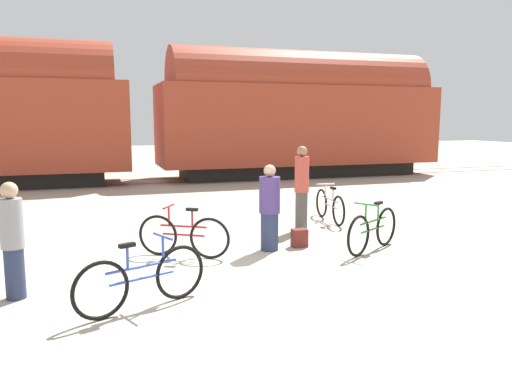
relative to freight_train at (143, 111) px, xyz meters
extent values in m
plane|color=#B2A893|center=(0.00, -12.56, -2.70)|extent=(80.00, 80.00, 0.00)
cube|color=black|center=(6.42, 0.00, -2.42)|extent=(9.81, 2.32, 0.55)
cube|color=#9E3823|center=(6.42, 0.00, -0.56)|extent=(11.68, 3.10, 3.17)
cylinder|color=#9E3823|center=(6.42, 0.00, 1.02)|extent=(10.75, 2.94, 2.94)
cube|color=#4C4238|center=(0.00, -0.72, -2.69)|extent=(36.51, 0.07, 0.01)
cube|color=#4C4238|center=(0.00, 0.72, -2.69)|extent=(36.51, 0.07, 0.01)
torus|color=black|center=(-0.86, -10.83, -2.34)|extent=(0.64, 0.42, 0.72)
torus|color=black|center=(-0.05, -11.34, -2.34)|extent=(0.64, 0.42, 0.72)
cylinder|color=#A31E23|center=(-0.45, -11.08, -2.15)|extent=(0.73, 0.47, 0.04)
cylinder|color=#A31E23|center=(-0.45, -11.08, -2.30)|extent=(0.67, 0.43, 0.04)
cylinder|color=#A31E23|center=(-0.31, -11.17, -2.00)|extent=(0.04, 0.04, 0.30)
cube|color=black|center=(-0.31, -11.17, -1.85)|extent=(0.21, 0.17, 0.05)
cylinder|color=#A31E23|center=(-0.68, -10.95, -1.98)|extent=(0.04, 0.04, 0.34)
cylinder|color=#A31E23|center=(-0.68, -10.95, -1.82)|extent=(0.27, 0.41, 0.03)
torus|color=black|center=(-0.85, -13.09, -2.33)|extent=(0.69, 0.32, 0.73)
torus|color=black|center=(-1.87, -13.51, -2.33)|extent=(0.69, 0.32, 0.73)
cylinder|color=#3351B7|center=(-1.36, -13.30, -2.15)|extent=(0.91, 0.40, 0.04)
cylinder|color=#3351B7|center=(-1.36, -13.30, -2.30)|extent=(0.83, 0.37, 0.04)
cylinder|color=#3351B7|center=(-1.54, -13.37, -2.00)|extent=(0.04, 0.04, 0.30)
cube|color=black|center=(-1.54, -13.37, -1.84)|extent=(0.22, 0.15, 0.05)
cylinder|color=#3351B7|center=(-1.08, -13.18, -1.98)|extent=(0.04, 0.04, 0.34)
cylinder|color=#3351B7|center=(-1.08, -13.18, -1.81)|extent=(0.21, 0.44, 0.03)
torus|color=black|center=(2.44, -12.00, -2.33)|extent=(0.66, 0.41, 0.73)
torus|color=black|center=(3.33, -11.47, -2.33)|extent=(0.66, 0.41, 0.73)
cylinder|color=#338C38|center=(2.89, -11.74, -2.14)|extent=(0.80, 0.49, 0.04)
cylinder|color=#338C38|center=(2.89, -11.74, -2.30)|extent=(0.73, 0.45, 0.04)
cylinder|color=#338C38|center=(3.04, -11.64, -1.99)|extent=(0.04, 0.04, 0.31)
cube|color=black|center=(3.04, -11.64, -1.84)|extent=(0.21, 0.17, 0.05)
cylinder|color=#338C38|center=(2.64, -11.88, -1.97)|extent=(0.04, 0.04, 0.34)
cylinder|color=#338C38|center=(2.64, -11.88, -1.80)|extent=(0.26, 0.41, 0.03)
torus|color=black|center=(3.39, -8.55, -2.35)|extent=(0.11, 0.69, 0.69)
torus|color=black|center=(3.29, -9.63, -2.35)|extent=(0.11, 0.69, 0.69)
cylinder|color=silver|center=(3.34, -9.09, -2.17)|extent=(0.13, 0.96, 0.04)
cylinder|color=silver|center=(3.34, -9.09, -2.32)|extent=(0.12, 0.87, 0.04)
cylinder|color=silver|center=(3.32, -9.28, -2.03)|extent=(0.04, 0.04, 0.29)
cube|color=black|center=(3.32, -9.28, -1.88)|extent=(0.10, 0.21, 0.05)
cylinder|color=silver|center=(3.37, -8.79, -2.01)|extent=(0.04, 0.04, 0.32)
cylinder|color=silver|center=(3.37, -8.79, -1.85)|extent=(0.46, 0.08, 0.03)
cylinder|color=#283351|center=(-2.94, -12.40, -2.35)|extent=(0.25, 0.25, 0.69)
cylinder|color=gray|center=(-2.94, -12.40, -1.68)|extent=(0.30, 0.30, 0.66)
sphere|color=tan|center=(-2.94, -12.40, -1.24)|extent=(0.22, 0.22, 0.22)
cylinder|color=#514C47|center=(2.34, -9.75, -2.28)|extent=(0.26, 0.26, 0.83)
cylinder|color=#CC4C3D|center=(2.34, -9.75, -1.48)|extent=(0.31, 0.31, 0.76)
sphere|color=#A37556|center=(2.34, -9.75, -0.99)|extent=(0.22, 0.22, 0.22)
cylinder|color=#283351|center=(1.12, -11.11, -2.35)|extent=(0.32, 0.32, 0.69)
cylinder|color=#473370|center=(1.12, -11.11, -1.68)|extent=(0.38, 0.38, 0.66)
sphere|color=tan|center=(1.12, -11.11, -1.24)|extent=(0.22, 0.22, 0.22)
cube|color=maroon|center=(1.73, -11.06, -2.53)|extent=(0.28, 0.20, 0.34)
camera|label=1|loc=(-1.89, -19.47, -0.33)|focal=35.00mm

